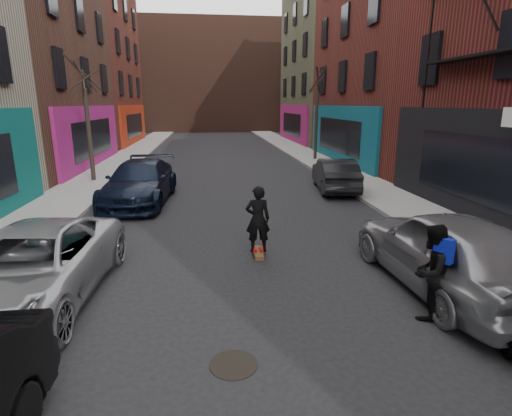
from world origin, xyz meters
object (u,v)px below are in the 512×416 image
object	(u,v)px
skateboard	(258,253)
parked_right_end	(335,174)
parked_right_far	(447,250)
tree_left_far	(87,109)
pedestrian	(431,272)
parked_left_far	(30,267)
parked_left_end	(140,182)
tree_right_far	(317,105)
manhole	(234,364)
skateboarder	(258,219)

from	to	relation	value
skateboard	parked_right_end	bearing A→B (deg)	59.31
parked_right_far	parked_right_end	size ratio (longest dim) A/B	1.17
tree_left_far	pedestrian	world-z (taller)	tree_left_far
parked_right_end	pedestrian	xyz separation A→B (m)	(-1.67, -10.45, 0.17)
parked_left_far	parked_left_end	bearing A→B (deg)	87.84
tree_left_far	parked_right_far	bearing A→B (deg)	-51.30
tree_right_far	skateboard	distance (m)	17.61
manhole	parked_left_end	bearing A→B (deg)	105.53
parked_left_end	parked_right_end	world-z (taller)	parked_left_end
parked_right_far	parked_right_end	world-z (taller)	parked_right_far
tree_right_far	parked_left_far	distance (m)	21.08
skateboard	pedestrian	xyz separation A→B (m)	(2.57, -3.31, 0.81)
parked_right_end	skateboard	distance (m)	8.33
tree_left_far	parked_left_end	xyz separation A→B (m)	(2.84, -4.30, -2.60)
tree_right_far	parked_left_far	xyz separation A→B (m)	(-10.33, -18.16, -2.82)
skateboarder	pedestrian	size ratio (longest dim) A/B	0.97
parked_right_end	skateboard	bearing A→B (deg)	66.99
tree_right_far	parked_right_end	size ratio (longest dim) A/B	1.62
parked_left_end	parked_right_far	xyz separation A→B (m)	(7.22, -8.25, 0.06)
pedestrian	tree_left_far	bearing A→B (deg)	-86.35
parked_left_far	tree_left_far	bearing A→B (deg)	103.10
parked_right_far	skateboarder	world-z (taller)	skateboarder
parked_left_end	parked_right_end	bearing A→B (deg)	12.79
parked_left_far	skateboard	xyz separation A→B (m)	(4.49, 1.91, -0.66)
parked_left_end	skateboard	size ratio (longest dim) A/B	6.70
parked_right_end	parked_left_far	bearing A→B (deg)	53.74
skateboarder	parked_right_far	bearing A→B (deg)	146.53
tree_left_far	parked_left_far	xyz separation A→B (m)	(2.07, -12.16, -2.67)
parked_left_end	skateboarder	world-z (taller)	skateboarder
parked_right_end	skateboarder	world-z (taller)	skateboarder
skateboarder	pedestrian	bearing A→B (deg)	127.84
parked_right_far	manhole	world-z (taller)	parked_right_far
manhole	parked_left_far	bearing A→B (deg)	147.14
pedestrian	parked_right_far	bearing A→B (deg)	-163.23
parked_left_end	skateboard	distance (m)	7.05
tree_right_far	pedestrian	bearing A→B (deg)	-99.49
parked_right_end	pedestrian	size ratio (longest dim) A/B	2.47
skateboard	skateboarder	distance (m)	0.87
parked_right_far	skateboarder	size ratio (longest dim) A/B	2.97
parked_left_end	skateboarder	bearing A→B (deg)	-53.76
skateboard	pedestrian	size ratio (longest dim) A/B	0.47
tree_left_far	parked_left_end	distance (m)	5.78
parked_left_far	parked_right_end	world-z (taller)	parked_left_far
pedestrian	manhole	bearing A→B (deg)	-15.27
parked_left_far	parked_right_end	distance (m)	12.58
pedestrian	manhole	world-z (taller)	pedestrian
parked_left_end	parked_right_far	size ratio (longest dim) A/B	1.09
parked_left_end	skateboarder	size ratio (longest dim) A/B	3.25
tree_left_far	tree_right_far	bearing A→B (deg)	25.82
parked_left_end	pedestrian	xyz separation A→B (m)	(6.29, -9.25, 0.08)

